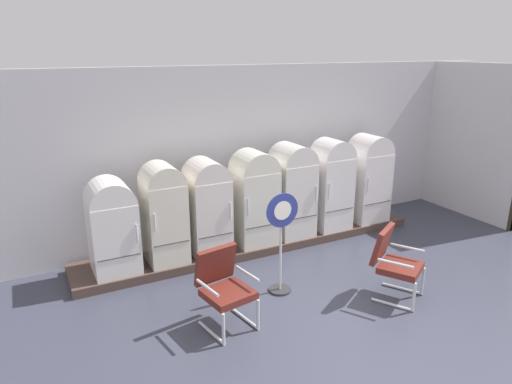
# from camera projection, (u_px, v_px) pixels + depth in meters

# --- Properties ---
(ground) EXTENTS (12.00, 10.00, 0.05)m
(ground) POSITION_uv_depth(u_px,v_px,m) (369.00, 340.00, 5.53)
(ground) COLOR #393C4B
(back_wall) EXTENTS (11.76, 0.12, 3.05)m
(back_wall) POSITION_uv_depth(u_px,v_px,m) (238.00, 153.00, 8.16)
(back_wall) COLOR silver
(back_wall) RESTS_ON ground
(side_wall_right) EXTENTS (0.16, 2.20, 3.05)m
(side_wall_right) POSITION_uv_depth(u_px,v_px,m) (474.00, 142.00, 9.21)
(side_wall_right) COLOR silver
(side_wall_right) RESTS_ON ground
(display_plinth) EXTENTS (6.10, 0.95, 0.14)m
(display_plinth) POSITION_uv_depth(u_px,v_px,m) (254.00, 242.00, 8.06)
(display_plinth) COLOR #4C3831
(display_plinth) RESTS_ON ground
(refrigerator_0) EXTENTS (0.66, 0.71, 1.40)m
(refrigerator_0) POSITION_uv_depth(u_px,v_px,m) (112.00, 224.00, 6.70)
(refrigerator_0) COLOR white
(refrigerator_0) RESTS_ON display_plinth
(refrigerator_1) EXTENTS (0.59, 0.67, 1.55)m
(refrigerator_1) POSITION_uv_depth(u_px,v_px,m) (164.00, 210.00, 6.99)
(refrigerator_1) COLOR silver
(refrigerator_1) RESTS_ON display_plinth
(refrigerator_2) EXTENTS (0.62, 0.70, 1.53)m
(refrigerator_2) POSITION_uv_depth(u_px,v_px,m) (207.00, 204.00, 7.32)
(refrigerator_2) COLOR silver
(refrigerator_2) RESTS_ON display_plinth
(refrigerator_3) EXTENTS (0.68, 0.65, 1.59)m
(refrigerator_3) POSITION_uv_depth(u_px,v_px,m) (254.00, 195.00, 7.66)
(refrigerator_3) COLOR silver
(refrigerator_3) RESTS_ON display_plinth
(refrigerator_4) EXTENTS (0.65, 0.71, 1.62)m
(refrigerator_4) POSITION_uv_depth(u_px,v_px,m) (292.00, 187.00, 8.00)
(refrigerator_4) COLOR silver
(refrigerator_4) RESTS_ON display_plinth
(refrigerator_5) EXTENTS (0.65, 0.61, 1.64)m
(refrigerator_5) POSITION_uv_depth(u_px,v_px,m) (331.00, 181.00, 8.31)
(refrigerator_5) COLOR white
(refrigerator_5) RESTS_ON display_plinth
(refrigerator_6) EXTENTS (0.68, 0.64, 1.64)m
(refrigerator_6) POSITION_uv_depth(u_px,v_px,m) (368.00, 176.00, 8.70)
(refrigerator_6) COLOR white
(refrigerator_6) RESTS_ON display_plinth
(armchair_left) EXTENTS (0.69, 0.73, 1.00)m
(armchair_left) POSITION_uv_depth(u_px,v_px,m) (224.00, 284.00, 5.65)
(armchair_left) COLOR silver
(armchair_left) RESTS_ON ground
(armchair_right) EXTENTS (0.80, 0.83, 1.00)m
(armchair_right) POSITION_uv_depth(u_px,v_px,m) (394.00, 260.00, 6.30)
(armchair_right) COLOR silver
(armchair_right) RESTS_ON ground
(sign_stand) EXTENTS (0.48, 0.32, 1.47)m
(sign_stand) POSITION_uv_depth(u_px,v_px,m) (281.00, 243.00, 6.37)
(sign_stand) COLOR #2D2D30
(sign_stand) RESTS_ON ground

